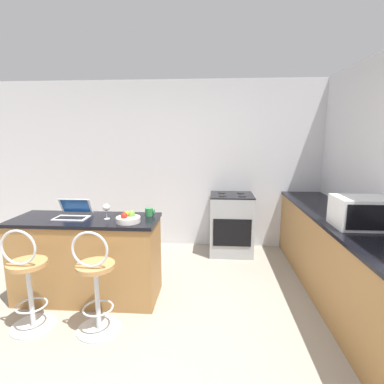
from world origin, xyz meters
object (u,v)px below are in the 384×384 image
stove_range (231,224)px  fruit_bowl (128,219)px  mug_green (149,212)px  microwave (362,212)px  bar_stool_near (28,283)px  laptop (73,213)px  bar_stool_far (96,285)px  wine_glass_tall (106,208)px

stove_range → fruit_bowl: (-1.13, -1.53, 0.49)m
mug_green → microwave: bearing=-7.4°
bar_stool_near → fruit_bowl: size_ratio=4.03×
laptop → mug_green: laptop is taller
laptop → bar_stool_far: bearing=-53.0°
stove_range → wine_glass_tall: wine_glass_tall is taller
bar_stool_far → stove_range: 2.38m
microwave → fruit_bowl: (-2.25, 0.01, -0.11)m
bar_stool_near → stove_range: (1.94, 1.99, -0.00)m
stove_range → fruit_bowl: bearing=-126.3°
bar_stool_near → wine_glass_tall: size_ratio=6.05×
laptop → fruit_bowl: laptop is taller
microwave → fruit_bowl: 2.26m
fruit_bowl → mug_green: (0.16, 0.26, 0.01)m
wine_glass_tall → fruit_bowl: (0.26, -0.10, -0.08)m
bar_stool_near → stove_range: bearing=45.7°
microwave → mug_green: microwave is taller
bar_stool_far → microwave: (2.44, 0.45, 0.59)m
laptop → wine_glass_tall: 0.39m
microwave → bar_stool_near: bearing=-171.7°
wine_glass_tall → mug_green: size_ratio=1.55×
bar_stool_near → wine_glass_tall: 0.97m
bar_stool_near → stove_range: size_ratio=1.07×
laptop → fruit_bowl: size_ratio=1.41×
bar_stool_near → laptop: (0.18, 0.60, 0.50)m
laptop → bar_stool_near: bearing=-106.2°
bar_stool_near → bar_stool_far: same height
laptop → fruit_bowl: 0.65m
stove_range → bar_stool_near: bearing=-134.3°
bar_stool_near → bar_stool_far: size_ratio=1.00×
laptop → wine_glass_tall: size_ratio=2.12×
laptop → microwave: size_ratio=0.68×
fruit_bowl → mug_green: bearing=58.7°
wine_glass_tall → fruit_bowl: size_ratio=0.67×
bar_stool_far → wine_glass_tall: wine_glass_tall is taller
laptop → stove_range: bearing=38.2°
bar_stool_near → laptop: bearing=73.8°
fruit_bowl → mug_green: fruit_bowl is taller
microwave → fruit_bowl: size_ratio=2.07×
microwave → wine_glass_tall: microwave is taller
bar_stool_far → fruit_bowl: size_ratio=4.03×
microwave → wine_glass_tall: 2.51m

